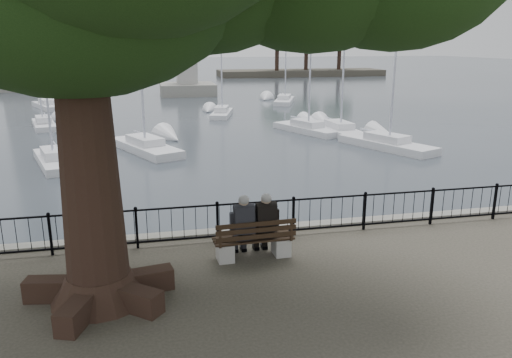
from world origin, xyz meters
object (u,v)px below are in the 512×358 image
object	(u,v)px
bench	(254,244)
lion_monument	(187,75)
person_right	(264,226)
person_left	(243,228)

from	to	relation	value
bench	lion_monument	bearing A→B (deg)	87.29
person_right	lion_monument	size ratio (longest dim) A/B	0.17
lion_monument	bench	bearing A→B (deg)	-92.71
lion_monument	person_right	bearing A→B (deg)	-92.39
lion_monument	person_left	bearing A→B (deg)	-93.02
bench	person_right	xyz separation A→B (m)	(0.28, 0.12, 0.38)
bench	person_right	distance (m)	0.49
person_left	person_right	xyz separation A→B (m)	(0.53, 0.02, 0.00)
bench	person_left	bearing A→B (deg)	158.73
person_left	person_right	distance (m)	0.53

